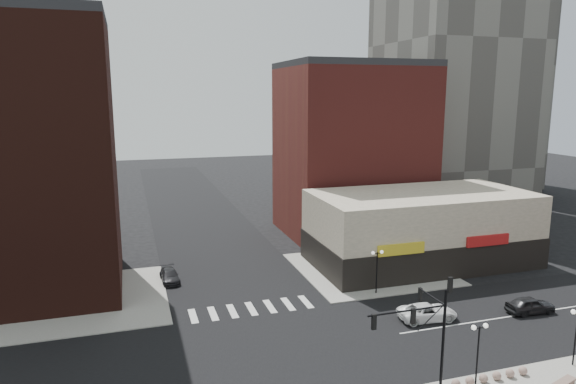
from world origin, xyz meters
name	(u,v)px	position (x,y,z in m)	size (l,w,h in m)	color
ground	(279,353)	(0.00, 0.00, 0.00)	(240.00, 240.00, 0.00)	black
road_ew	(279,352)	(0.00, 0.00, 0.01)	(200.00, 14.00, 0.02)	black
road_ns	(279,352)	(0.00, 0.00, 0.01)	(14.00, 200.00, 0.02)	black
sidewalk_nw	(82,301)	(-14.50, 14.50, 0.06)	(15.00, 15.00, 0.12)	gray
sidewalk_ne	(369,269)	(14.50, 14.50, 0.06)	(15.00, 15.00, 0.12)	gray
building_nw	(23,162)	(-19.00, 18.50, 12.50)	(16.00, 15.00, 25.00)	black
building_ne_midrise	(352,152)	(19.00, 29.50, 11.00)	(18.00, 15.00, 22.00)	maroon
building_ne_row	(421,234)	(21.00, 15.00, 3.30)	(24.20, 12.20, 8.00)	beige
traffic_signal	(427,321)	(7.24, -7.83, 4.96)	(5.59, 3.09, 7.77)	black
street_lamp_se_a	(479,339)	(11.00, -8.00, 3.29)	(1.22, 0.32, 4.16)	black
street_lamp_ne	(377,261)	(12.00, 8.00, 3.29)	(1.22, 0.32, 4.16)	black
bollard_row	(490,377)	(12.13, -8.00, 0.41)	(5.82, 0.57, 0.57)	gray
white_suv	(427,312)	(13.51, 1.62, 0.69)	(2.30, 4.98, 1.38)	white
dark_sedan_east	(530,305)	(22.75, 0.15, 0.72)	(1.70, 4.24, 1.44)	black
dark_sedan_north	(170,276)	(-6.40, 17.27, 0.61)	(1.70, 4.19, 1.22)	black
stone_bench	(564,384)	(16.16, -10.05, 0.37)	(2.08, 1.18, 0.46)	#826659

